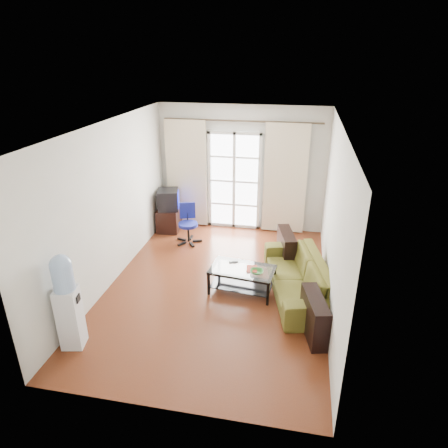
# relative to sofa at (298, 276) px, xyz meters

# --- Properties ---
(floor) EXTENTS (5.20, 5.20, 0.00)m
(floor) POSITION_rel_sofa_xyz_m (-1.34, -0.07, -0.31)
(floor) COLOR brown
(floor) RESTS_ON ground
(ceiling) EXTENTS (5.20, 5.20, 0.00)m
(ceiling) POSITION_rel_sofa_xyz_m (-1.34, -0.07, 2.39)
(ceiling) COLOR white
(ceiling) RESTS_ON wall_back
(wall_back) EXTENTS (3.60, 0.02, 2.70)m
(wall_back) POSITION_rel_sofa_xyz_m (-1.34, 2.53, 1.04)
(wall_back) COLOR silver
(wall_back) RESTS_ON floor
(wall_front) EXTENTS (3.60, 0.02, 2.70)m
(wall_front) POSITION_rel_sofa_xyz_m (-1.34, -2.67, 1.04)
(wall_front) COLOR silver
(wall_front) RESTS_ON floor
(wall_left) EXTENTS (0.02, 5.20, 2.70)m
(wall_left) POSITION_rel_sofa_xyz_m (-3.14, -0.07, 1.04)
(wall_left) COLOR silver
(wall_left) RESTS_ON floor
(wall_right) EXTENTS (0.02, 5.20, 2.70)m
(wall_right) POSITION_rel_sofa_xyz_m (0.46, -0.07, 1.04)
(wall_right) COLOR silver
(wall_right) RESTS_ON floor
(french_door) EXTENTS (1.16, 0.06, 2.15)m
(french_door) POSITION_rel_sofa_xyz_m (-1.49, 2.47, 0.77)
(french_door) COLOR white
(french_door) RESTS_ON wall_back
(curtain_rod) EXTENTS (3.30, 0.04, 0.04)m
(curtain_rod) POSITION_rel_sofa_xyz_m (-1.34, 2.43, 2.07)
(curtain_rod) COLOR #4C3F2D
(curtain_rod) RESTS_ON wall_back
(curtain_left) EXTENTS (0.90, 0.07, 2.35)m
(curtain_left) POSITION_rel_sofa_xyz_m (-2.54, 2.41, 0.89)
(curtain_left) COLOR beige
(curtain_left) RESTS_ON curtain_rod
(curtain_right) EXTENTS (0.90, 0.07, 2.35)m
(curtain_right) POSITION_rel_sofa_xyz_m (-0.39, 2.41, 0.89)
(curtain_right) COLOR beige
(curtain_right) RESTS_ON curtain_rod
(radiator) EXTENTS (0.64, 0.12, 0.64)m
(radiator) POSITION_rel_sofa_xyz_m (-0.54, 2.43, 0.02)
(radiator) COLOR gray
(radiator) RESTS_ON floor
(sofa) EXTENTS (2.48, 1.78, 0.62)m
(sofa) POSITION_rel_sofa_xyz_m (0.00, 0.00, 0.00)
(sofa) COLOR brown
(sofa) RESTS_ON floor
(coffee_table) EXTENTS (1.11, 0.72, 0.42)m
(coffee_table) POSITION_rel_sofa_xyz_m (-0.90, -0.13, -0.03)
(coffee_table) COLOR silver
(coffee_table) RESTS_ON floor
(bowl) EXTENTS (0.25, 0.25, 0.05)m
(bowl) POSITION_rel_sofa_xyz_m (-0.66, -0.22, 0.14)
(bowl) COLOR #389C56
(bowl) RESTS_ON coffee_table
(book) EXTENTS (0.23, 0.27, 0.02)m
(book) POSITION_rel_sofa_xyz_m (-0.84, -0.13, 0.13)
(book) COLOR maroon
(book) RESTS_ON coffee_table
(remote) EXTENTS (0.17, 0.09, 0.02)m
(remote) POSITION_rel_sofa_xyz_m (-1.08, 0.05, 0.13)
(remote) COLOR black
(remote) RESTS_ON coffee_table
(tv_stand) EXTENTS (0.52, 0.73, 0.51)m
(tv_stand) POSITION_rel_sofa_xyz_m (-2.89, 2.08, -0.05)
(tv_stand) COLOR black
(tv_stand) RESTS_ON floor
(crt_tv) EXTENTS (0.56, 0.57, 0.43)m
(crt_tv) POSITION_rel_sofa_xyz_m (-2.88, 2.00, 0.42)
(crt_tv) COLOR black
(crt_tv) RESTS_ON tv_stand
(task_chair) EXTENTS (0.71, 0.71, 0.82)m
(task_chair) POSITION_rel_sofa_xyz_m (-2.29, 1.50, -0.06)
(task_chair) COLOR black
(task_chair) RESTS_ON floor
(water_cooler) EXTENTS (0.33, 0.33, 1.38)m
(water_cooler) POSITION_rel_sofa_xyz_m (-2.94, -1.88, 0.42)
(water_cooler) COLOR silver
(water_cooler) RESTS_ON floor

